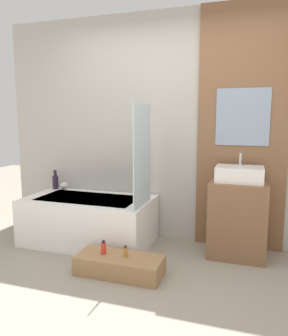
{
  "coord_description": "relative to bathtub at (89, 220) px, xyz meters",
  "views": [
    {
      "loc": [
        0.88,
        -2.11,
        1.42
      ],
      "look_at": [
        -0.04,
        0.68,
        0.97
      ],
      "focal_mm": 35.0,
      "sensor_mm": 36.0,
      "label": 1
    }
  ],
  "objects": [
    {
      "name": "glass_shower_screen",
      "position": [
        0.69,
        -0.12,
        0.78
      ],
      "size": [
        0.01,
        0.53,
        1.04
      ],
      "primitive_type": "cube",
      "color": "silver",
      "rests_on": "bathtub"
    },
    {
      "name": "bathtub",
      "position": [
        0.0,
        0.0,
        0.0
      ],
      "size": [
        1.43,
        0.8,
        0.52
      ],
      "color": "white",
      "rests_on": "ground_plane"
    },
    {
      "name": "sink",
      "position": [
        1.63,
        0.15,
        0.6
      ],
      "size": [
        0.46,
        0.33,
        0.28
      ],
      "color": "white",
      "rests_on": "vanity_cabinet"
    },
    {
      "name": "wall_wood_accent",
      "position": [
        1.63,
        0.4,
        1.04
      ],
      "size": [
        0.94,
        0.04,
        2.6
      ],
      "color": "brown",
      "rests_on": "ground_plane"
    },
    {
      "name": "vase_round_light",
      "position": [
        -0.5,
        0.3,
        0.31
      ],
      "size": [
        0.1,
        0.1,
        0.1
      ],
      "primitive_type": "sphere",
      "color": "silver",
      "rests_on": "bathtub"
    },
    {
      "name": "bottle_soap_primary",
      "position": [
        0.48,
        -0.62,
        -0.03
      ],
      "size": [
        0.05,
        0.05,
        0.13
      ],
      "color": "red",
      "rests_on": "wooden_step_bench"
    },
    {
      "name": "wooden_step_bench",
      "position": [
        0.63,
        -0.62,
        -0.18
      ],
      "size": [
        0.79,
        0.34,
        0.17
      ],
      "primitive_type": "cube",
      "color": "#997047",
      "rests_on": "ground_plane"
    },
    {
      "name": "ground_plane",
      "position": [
        0.85,
        -1.13,
        -0.26
      ],
      "size": [
        12.0,
        12.0,
        0.0
      ],
      "primitive_type": "plane",
      "color": "gray"
    },
    {
      "name": "vanity_cabinet",
      "position": [
        1.63,
        0.15,
        0.13
      ],
      "size": [
        0.57,
        0.45,
        0.78
      ],
      "primitive_type": "cube",
      "color": "brown",
      "rests_on": "ground_plane"
    },
    {
      "name": "vase_tall_dark",
      "position": [
        -0.63,
        0.31,
        0.36
      ],
      "size": [
        0.07,
        0.07,
        0.24
      ],
      "color": "#2D1E33",
      "rests_on": "bathtub"
    },
    {
      "name": "wall_tiled_back",
      "position": [
        0.85,
        0.45,
        1.04
      ],
      "size": [
        4.2,
        0.06,
        2.6
      ],
      "primitive_type": "cube",
      "color": "#B7B2A8",
      "rests_on": "ground_plane"
    },
    {
      "name": "bottle_soap_secondary",
      "position": [
        0.69,
        -0.62,
        -0.04
      ],
      "size": [
        0.04,
        0.04,
        0.11
      ],
      "color": "#B2752D",
      "rests_on": "wooden_step_bench"
    }
  ]
}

